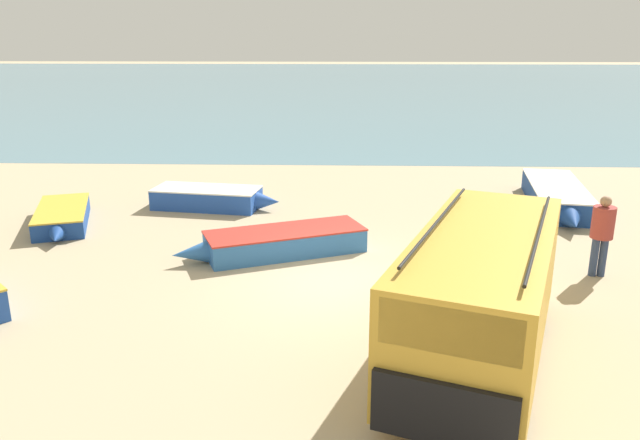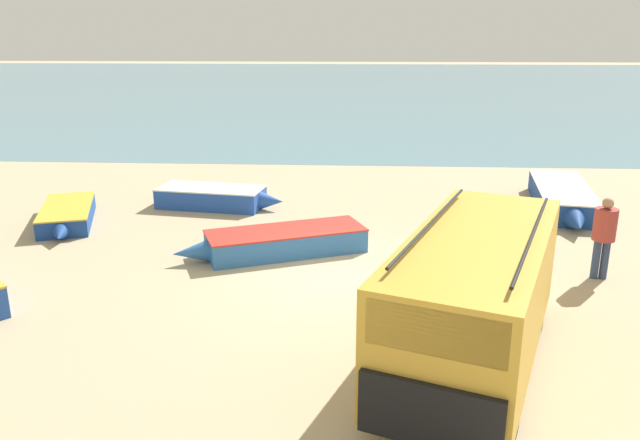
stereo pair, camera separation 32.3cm
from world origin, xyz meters
TOP-DOWN VIEW (x-y plane):
  - ground_plane at (0.00, 0.00)m, footprint 200.00×200.00m
  - sea_water at (0.00, 52.00)m, footprint 120.00×80.00m
  - parked_van at (2.20, -3.23)m, footprint 3.69×5.73m
  - fishing_rowboat_1 at (-3.85, 5.70)m, footprint 3.90×1.77m
  - fishing_rowboat_2 at (6.50, 6.06)m, footprint 2.19×5.53m
  - fishing_rowboat_3 at (-1.44, 1.73)m, footprint 4.54×2.63m
  - fishing_rowboat_4 at (-7.55, 3.75)m, footprint 2.18×3.76m
  - fisherman_1 at (5.57, 0.56)m, footprint 0.47×0.47m

SIDE VIEW (x-z plane):
  - ground_plane at x=0.00m, z-range 0.00..0.00m
  - sea_water at x=0.00m, z-range 0.00..0.01m
  - fishing_rowboat_4 at x=-7.55m, z-range 0.00..0.49m
  - fishing_rowboat_3 at x=-1.44m, z-range 0.00..0.57m
  - fishing_rowboat_1 at x=-3.85m, z-range 0.00..0.60m
  - fishing_rowboat_2 at x=6.50m, z-range 0.00..0.66m
  - fisherman_1 at x=5.57m, z-range 0.17..1.96m
  - parked_van at x=2.20m, z-range 0.05..2.34m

